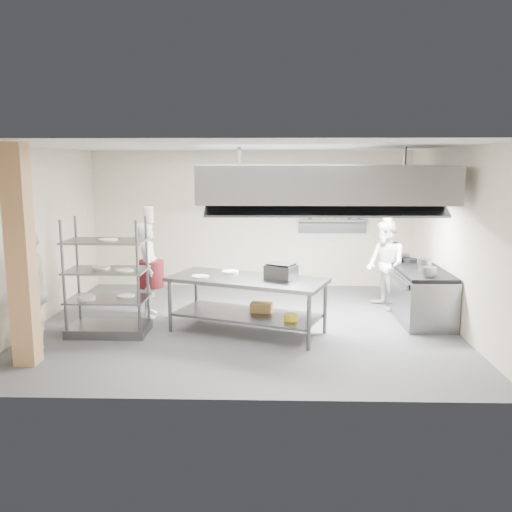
{
  "coord_description": "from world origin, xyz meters",
  "views": [
    {
      "loc": [
        0.45,
        -8.94,
        2.74
      ],
      "look_at": [
        0.19,
        0.2,
        1.16
      ],
      "focal_mm": 38.0,
      "sensor_mm": 36.0,
      "label": 1
    }
  ],
  "objects_px": {
    "cooking_range": "(419,295)",
    "chef_line": "(385,265)",
    "island": "(247,305)",
    "pass_rack": "(107,277)",
    "chef_plating": "(32,291)",
    "griddle": "(281,272)",
    "chef_head": "(149,270)",
    "stockpot": "(424,264)"
  },
  "relations": [
    {
      "from": "island",
      "to": "cooking_range",
      "type": "height_order",
      "value": "island"
    },
    {
      "from": "cooking_range",
      "to": "chef_head",
      "type": "xyz_separation_m",
      "value": [
        -4.82,
        -0.02,
        0.43
      ]
    },
    {
      "from": "chef_plating",
      "to": "stockpot",
      "type": "bearing_deg",
      "value": 88.44
    },
    {
      "from": "chef_head",
      "to": "chef_plating",
      "type": "bearing_deg",
      "value": 136.36
    },
    {
      "from": "island",
      "to": "chef_plating",
      "type": "bearing_deg",
      "value": -141.36
    },
    {
      "from": "chef_line",
      "to": "chef_plating",
      "type": "xyz_separation_m",
      "value": [
        -5.6,
        -2.53,
        0.07
      ]
    },
    {
      "from": "chef_line",
      "to": "chef_plating",
      "type": "bearing_deg",
      "value": -83.76
    },
    {
      "from": "island",
      "to": "griddle",
      "type": "height_order",
      "value": "griddle"
    },
    {
      "from": "cooking_range",
      "to": "stockpot",
      "type": "distance_m",
      "value": 0.57
    },
    {
      "from": "stockpot",
      "to": "chef_line",
      "type": "bearing_deg",
      "value": 130.6
    },
    {
      "from": "chef_head",
      "to": "chef_plating",
      "type": "height_order",
      "value": "chef_plating"
    },
    {
      "from": "cooking_range",
      "to": "griddle",
      "type": "height_order",
      "value": "griddle"
    },
    {
      "from": "cooking_range",
      "to": "chef_plating",
      "type": "distance_m",
      "value": 6.4
    },
    {
      "from": "pass_rack",
      "to": "chef_head",
      "type": "distance_m",
      "value": 1.13
    },
    {
      "from": "chef_line",
      "to": "stockpot",
      "type": "distance_m",
      "value": 0.84
    },
    {
      "from": "chef_plating",
      "to": "griddle",
      "type": "relative_size",
      "value": 4.02
    },
    {
      "from": "chef_head",
      "to": "griddle",
      "type": "distance_m",
      "value": 2.54
    },
    {
      "from": "pass_rack",
      "to": "chef_plating",
      "type": "distance_m",
      "value": 1.2
    },
    {
      "from": "island",
      "to": "cooking_range",
      "type": "bearing_deg",
      "value": 38.18
    },
    {
      "from": "pass_rack",
      "to": "chef_plating",
      "type": "bearing_deg",
      "value": -133.91
    },
    {
      "from": "chef_head",
      "to": "stockpot",
      "type": "xyz_separation_m",
      "value": [
        4.88,
        -0.0,
        0.13
      ]
    },
    {
      "from": "chef_head",
      "to": "stockpot",
      "type": "relative_size",
      "value": 7.01
    },
    {
      "from": "island",
      "to": "chef_line",
      "type": "xyz_separation_m",
      "value": [
        2.54,
        1.55,
        0.39
      ]
    },
    {
      "from": "stockpot",
      "to": "island",
      "type": "bearing_deg",
      "value": -163.42
    },
    {
      "from": "island",
      "to": "chef_head",
      "type": "xyz_separation_m",
      "value": [
        -1.8,
        0.92,
        0.4
      ]
    },
    {
      "from": "stockpot",
      "to": "pass_rack",
      "type": "bearing_deg",
      "value": -168.94
    },
    {
      "from": "pass_rack",
      "to": "stockpot",
      "type": "distance_m",
      "value": 5.41
    },
    {
      "from": "cooking_range",
      "to": "chef_line",
      "type": "distance_m",
      "value": 0.88
    },
    {
      "from": "chef_head",
      "to": "chef_plating",
      "type": "xyz_separation_m",
      "value": [
        -1.26,
        -1.9,
        0.06
      ]
    },
    {
      "from": "stockpot",
      "to": "griddle",
      "type": "bearing_deg",
      "value": -159.3
    },
    {
      "from": "chef_line",
      "to": "chef_plating",
      "type": "height_order",
      "value": "chef_plating"
    },
    {
      "from": "cooking_range",
      "to": "chef_line",
      "type": "xyz_separation_m",
      "value": [
        -0.48,
        0.61,
        0.42
      ]
    },
    {
      "from": "chef_plating",
      "to": "pass_rack",
      "type": "bearing_deg",
      "value": 117.33
    },
    {
      "from": "island",
      "to": "chef_line",
      "type": "relative_size",
      "value": 1.49
    },
    {
      "from": "pass_rack",
      "to": "chef_plating",
      "type": "relative_size",
      "value": 1.03
    },
    {
      "from": "island",
      "to": "pass_rack",
      "type": "relative_size",
      "value": 1.34
    },
    {
      "from": "chef_line",
      "to": "chef_plating",
      "type": "distance_m",
      "value": 6.15
    },
    {
      "from": "island",
      "to": "stockpot",
      "type": "xyz_separation_m",
      "value": [
        3.08,
        0.92,
        0.53
      ]
    },
    {
      "from": "chef_plating",
      "to": "island",
      "type": "bearing_deg",
      "value": 89.05
    },
    {
      "from": "pass_rack",
      "to": "chef_head",
      "type": "xyz_separation_m",
      "value": [
        0.43,
        1.04,
        -0.09
      ]
    },
    {
      "from": "island",
      "to": "griddle",
      "type": "distance_m",
      "value": 0.79
    },
    {
      "from": "chef_line",
      "to": "griddle",
      "type": "relative_size",
      "value": 3.71
    }
  ]
}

